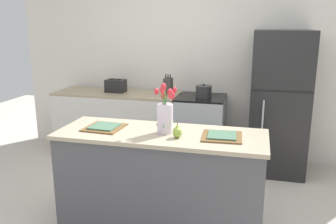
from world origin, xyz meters
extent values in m
cube|color=silver|center=(0.00, 2.00, 1.35)|extent=(5.20, 0.08, 2.70)
cube|color=#4C4C51|center=(0.00, 0.00, 0.44)|extent=(1.76, 0.62, 0.87)
cube|color=tan|center=(0.00, 0.00, 0.89)|extent=(1.80, 0.66, 0.03)
cube|color=silver|center=(-1.06, 1.60, 0.44)|extent=(1.68, 0.60, 0.88)
cube|color=tan|center=(-1.06, 1.60, 0.89)|extent=(1.68, 0.60, 0.03)
cube|color=#B2B5B7|center=(0.10, 1.60, 0.44)|extent=(0.60, 0.60, 0.88)
cube|color=black|center=(0.10, 1.60, 0.89)|extent=(0.60, 0.60, 0.02)
cube|color=black|center=(0.10, 1.30, 0.41)|extent=(0.42, 0.01, 0.29)
cube|color=black|center=(1.05, 1.60, 0.87)|extent=(0.68, 0.64, 1.74)
cube|color=black|center=(1.05, 1.28, 1.08)|extent=(0.67, 0.01, 0.01)
cylinder|color=#B2B5B7|center=(0.86, 1.26, 0.59)|extent=(0.02, 0.02, 0.76)
cylinder|color=silver|center=(0.04, 0.00, 1.03)|extent=(0.14, 0.14, 0.25)
cylinder|color=#4C9342|center=(0.06, 0.01, 1.09)|extent=(0.07, 0.02, 0.24)
ellipsoid|color=red|center=(0.10, 0.01, 1.24)|extent=(0.05, 0.05, 0.07)
cylinder|color=#4C9342|center=(0.06, 0.01, 1.12)|extent=(0.11, 0.06, 0.28)
ellipsoid|color=red|center=(0.11, 0.04, 1.28)|extent=(0.04, 0.04, 0.05)
cylinder|color=#4C9342|center=(0.05, 0.04, 1.09)|extent=(0.03, 0.09, 0.23)
ellipsoid|color=red|center=(0.06, 0.08, 1.22)|extent=(0.03, 0.03, 0.05)
cylinder|color=#4C9342|center=(0.02, 0.03, 1.09)|extent=(0.03, 0.03, 0.23)
ellipsoid|color=red|center=(0.01, 0.04, 1.22)|extent=(0.04, 0.04, 0.06)
cylinder|color=#4C9342|center=(0.01, 0.01, 1.12)|extent=(0.11, 0.02, 0.27)
ellipsoid|color=red|center=(-0.04, 0.01, 1.27)|extent=(0.03, 0.03, 0.05)
cylinder|color=#4C9342|center=(0.01, -0.01, 1.11)|extent=(0.08, 0.04, 0.28)
ellipsoid|color=red|center=(-0.03, -0.03, 1.27)|extent=(0.04, 0.04, 0.06)
cylinder|color=#4C9342|center=(0.03, -0.02, 1.12)|extent=(0.02, 0.05, 0.30)
ellipsoid|color=red|center=(0.02, -0.04, 1.29)|extent=(0.04, 0.04, 0.06)
cylinder|color=#4C9342|center=(0.04, -0.03, 1.14)|extent=(0.01, 0.08, 0.32)
ellipsoid|color=red|center=(0.04, -0.07, 1.32)|extent=(0.05, 0.05, 0.07)
cylinder|color=#4C9342|center=(0.06, -0.02, 1.11)|extent=(0.07, 0.06, 0.27)
ellipsoid|color=red|center=(0.09, -0.04, 1.27)|extent=(0.05, 0.05, 0.07)
ellipsoid|color=#9EBC47|center=(0.17, -0.10, 0.95)|extent=(0.08, 0.08, 0.09)
cone|color=#9EBC47|center=(0.17, -0.10, 1.01)|extent=(0.04, 0.04, 0.04)
cylinder|color=brown|center=(0.17, -0.10, 1.03)|extent=(0.01, 0.01, 0.02)
cube|color=brown|center=(-0.52, 0.00, 0.91)|extent=(0.34, 0.34, 0.01)
cube|color=#477056|center=(-0.52, 0.00, 0.93)|extent=(0.25, 0.25, 0.01)
cube|color=brown|center=(0.52, 0.00, 0.91)|extent=(0.34, 0.34, 0.01)
cube|color=#477056|center=(0.52, 0.00, 0.93)|extent=(0.25, 0.25, 0.01)
cube|color=black|center=(-1.08, 1.62, 0.99)|extent=(0.26, 0.18, 0.17)
cube|color=black|center=(-1.13, 1.62, 1.08)|extent=(0.05, 0.11, 0.01)
cube|color=black|center=(-1.03, 1.62, 1.08)|extent=(0.05, 0.11, 0.01)
cube|color=black|center=(-1.22, 1.62, 1.02)|extent=(0.02, 0.02, 0.02)
cylinder|color=#2D2D2D|center=(0.13, 1.57, 0.97)|extent=(0.20, 0.20, 0.13)
cylinder|color=#2D2D2D|center=(0.13, 1.57, 1.05)|extent=(0.21, 0.21, 0.01)
sphere|color=black|center=(0.13, 1.57, 1.06)|extent=(0.02, 0.02, 0.02)
cube|color=#3D3833|center=(-0.34, 1.60, 1.02)|extent=(0.10, 0.14, 0.22)
cylinder|color=black|center=(-0.37, 1.60, 1.15)|extent=(0.01, 0.01, 0.05)
cylinder|color=black|center=(-0.34, 1.60, 1.15)|extent=(0.01, 0.01, 0.05)
cylinder|color=black|center=(-0.31, 1.60, 1.15)|extent=(0.01, 0.01, 0.05)
camera|label=1|loc=(0.78, -2.81, 1.83)|focal=38.00mm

